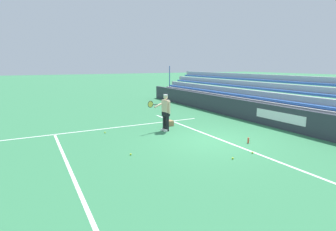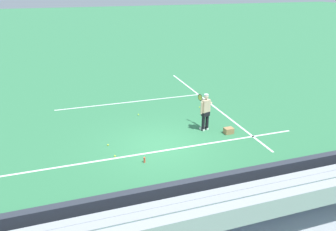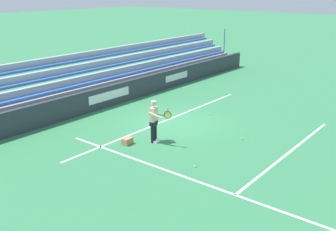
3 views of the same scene
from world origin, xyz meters
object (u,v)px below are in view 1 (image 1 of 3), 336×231
at_px(tennis_ball_far_left, 105,132).
at_px(tennis_ball_far_right, 252,153).
at_px(tennis_player, 165,112).
at_px(water_bottle, 248,140).
at_px(tennis_ball_stray_back, 233,158).
at_px(tennis_ball_toward_net, 131,154).
at_px(ball_box_cardboard, 169,123).

distance_m(tennis_ball_far_left, tennis_ball_far_right, 6.48).
bearing_deg(tennis_player, water_bottle, -149.45).
distance_m(tennis_ball_far_left, tennis_ball_stray_back, 6.03).
distance_m(tennis_ball_toward_net, tennis_ball_far_left, 3.35).
bearing_deg(tennis_ball_far_left, ball_box_cardboard, -90.70).
relative_size(tennis_ball_toward_net, tennis_ball_far_left, 1.00).
bearing_deg(tennis_ball_far_right, ball_box_cardboard, 5.57).
height_order(tennis_ball_far_right, water_bottle, water_bottle).
bearing_deg(tennis_ball_far_left, tennis_ball_far_right, -143.68).
xyz_separation_m(tennis_player, ball_box_cardboard, (0.86, -0.69, -0.76)).
height_order(tennis_ball_far_left, tennis_ball_stray_back, same).
bearing_deg(tennis_player, tennis_ball_far_right, -164.56).
distance_m(tennis_player, tennis_ball_toward_net, 3.71).
xyz_separation_m(tennis_player, tennis_ball_toward_net, (-2.46, 2.64, -0.86)).
bearing_deg(tennis_ball_toward_net, tennis_ball_far_right, -115.89).
relative_size(tennis_ball_far_right, tennis_ball_stray_back, 1.00).
bearing_deg(water_bottle, tennis_ball_far_left, 47.44).
bearing_deg(ball_box_cardboard, tennis_ball_far_left, 89.30).
xyz_separation_m(tennis_ball_far_left, tennis_ball_stray_back, (-5.33, -2.83, 0.00)).
height_order(ball_box_cardboard, tennis_ball_stray_back, ball_box_cardboard).
bearing_deg(tennis_player, tennis_ball_far_left, 71.23).
distance_m(ball_box_cardboard, tennis_ball_far_left, 3.33).
relative_size(tennis_player, tennis_ball_toward_net, 25.98).
height_order(tennis_ball_toward_net, tennis_ball_stray_back, same).
relative_size(tennis_player, tennis_ball_far_left, 25.98).
distance_m(ball_box_cardboard, tennis_ball_stray_back, 5.31).
distance_m(tennis_ball_toward_net, water_bottle, 4.70).
bearing_deg(tennis_ball_stray_back, water_bottle, -58.60).
relative_size(tennis_ball_far_right, water_bottle, 0.30).
bearing_deg(tennis_ball_far_right, water_bottle, -38.43).
relative_size(tennis_ball_far_left, tennis_ball_stray_back, 1.00).
relative_size(tennis_ball_far_left, water_bottle, 0.30).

